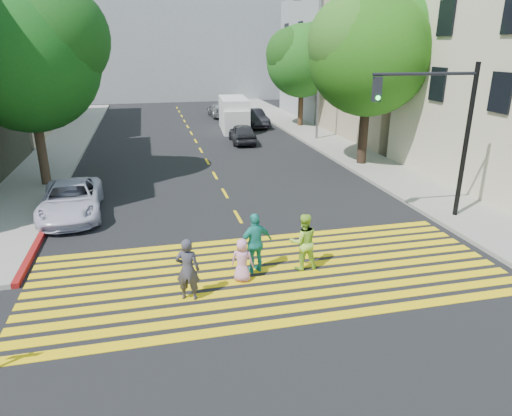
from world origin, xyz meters
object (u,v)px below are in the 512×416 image
object	(u,v)px
traffic_signal	(442,122)
pedestrian_extra	(255,243)
pedestrian_woman	(303,242)
silver_car	(219,110)
pedestrian_man	(188,269)
dark_car_parked	(254,118)
tree_right_far	(303,57)
dark_car_near	(242,133)
tree_left	(28,52)
tree_right_near	(371,47)
pedestrian_child	(242,260)
white_van	(234,115)
white_sedan	(71,200)

from	to	relation	value
traffic_signal	pedestrian_extra	bearing A→B (deg)	-158.52
pedestrian_woman	silver_car	world-z (taller)	pedestrian_woman
pedestrian_man	pedestrian_woman	world-z (taller)	pedestrian_woman
dark_car_parked	tree_right_far	bearing A→B (deg)	-19.05
pedestrian_extra	dark_car_parked	world-z (taller)	pedestrian_extra
dark_car_near	tree_left	bearing A→B (deg)	38.61
tree_right_near	tree_right_far	size ratio (longest dim) A/B	1.14
pedestrian_child	silver_car	xyz separation A→B (m)	(4.19, 30.59, 0.01)
tree_right_near	traffic_signal	size ratio (longest dim) A/B	1.59
pedestrian_extra	silver_car	xyz separation A→B (m)	(3.71, 30.15, -0.26)
pedestrian_child	pedestrian_extra	distance (m)	0.71
tree_left	traffic_signal	world-z (taller)	tree_left
tree_left	dark_car_near	world-z (taller)	tree_left
tree_right_near	pedestrian_child	distance (m)	15.35
pedestrian_child	pedestrian_extra	bearing A→B (deg)	-116.16
traffic_signal	dark_car_parked	bearing A→B (deg)	97.09
dark_car_parked	white_van	xyz separation A→B (m)	(-1.82, -1.28, 0.46)
pedestrian_woman	pedestrian_child	size ratio (longest dim) A/B	1.37
dark_car_parked	traffic_signal	distance (m)	21.95
white_sedan	tree_right_near	bearing A→B (deg)	15.26
tree_right_near	silver_car	distance (m)	20.73
tree_left	dark_car_parked	distance (m)	19.56
pedestrian_man	dark_car_near	world-z (taller)	pedestrian_man
pedestrian_child	dark_car_parked	xyz separation A→B (m)	(6.01, 24.62, 0.07)
dark_car_parked	traffic_signal	size ratio (longest dim) A/B	0.74
dark_car_parked	tree_left	bearing A→B (deg)	-138.29
pedestrian_woman	dark_car_parked	distance (m)	24.65
pedestrian_man	white_van	xyz separation A→B (m)	(5.72, 23.97, 0.31)
tree_right_near	pedestrian_extra	bearing A→B (deg)	-128.37
tree_left	pedestrian_man	xyz separation A→B (m)	(5.38, -11.52, -5.06)
tree_right_near	dark_car_parked	xyz separation A→B (m)	(-2.97, 13.44, -5.39)
dark_car_parked	pedestrian_extra	bearing A→B (deg)	-107.89
traffic_signal	silver_car	bearing A→B (deg)	99.85
tree_right_near	dark_car_parked	distance (m)	14.78
pedestrian_woman	tree_left	bearing A→B (deg)	-48.09
pedestrian_woman	pedestrian_extra	size ratio (longest dim) A/B	0.95
white_van	traffic_signal	size ratio (longest dim) A/B	0.93
tree_right_far	pedestrian_extra	bearing A→B (deg)	-111.53
pedestrian_man	dark_car_near	bearing A→B (deg)	-87.97
tree_right_near	traffic_signal	distance (m)	8.67
tree_right_far	dark_car_parked	size ratio (longest dim) A/B	1.87
dark_car_parked	white_van	world-z (taller)	white_van
dark_car_parked	white_sedan	bearing A→B (deg)	-127.02
tree_right_far	white_van	xyz separation A→B (m)	(-5.47, -0.37, -4.17)
tree_right_far	pedestrian_woman	bearing A→B (deg)	-108.42
traffic_signal	white_van	bearing A→B (deg)	102.41
dark_car_parked	traffic_signal	world-z (taller)	traffic_signal
pedestrian_child	silver_car	bearing A→B (deg)	-76.69
pedestrian_man	tree_right_far	bearing A→B (deg)	-97.03
pedestrian_child	pedestrian_woman	bearing A→B (deg)	-149.21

